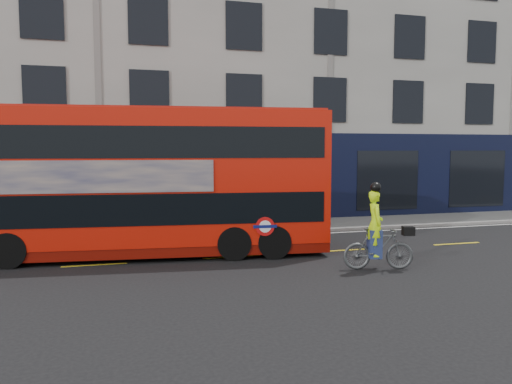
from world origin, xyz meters
name	(u,v)px	position (x,y,z in m)	size (l,w,h in m)	color
ground	(92,278)	(0.00, 0.00, 0.00)	(120.00, 120.00, 0.00)	black
pavement	(101,234)	(0.00, 6.50, 0.06)	(60.00, 3.00, 0.12)	slate
kerb	(99,241)	(0.00, 5.00, 0.07)	(60.00, 0.12, 0.13)	gray
building_terrace	(101,63)	(0.00, 12.94, 7.49)	(50.00, 10.07, 15.00)	#AFACA5
road_edge_line	(99,244)	(0.00, 4.70, 0.00)	(58.00, 0.10, 0.01)	silver
lane_dashes	(95,265)	(0.00, 1.50, 0.00)	(58.00, 0.12, 0.01)	gold
bus	(146,181)	(1.51, 2.46, 2.31)	(11.36, 3.66, 4.50)	red
cyclist	(378,241)	(7.49, -1.09, 0.80)	(2.00, 0.98, 2.40)	#4A4D4F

